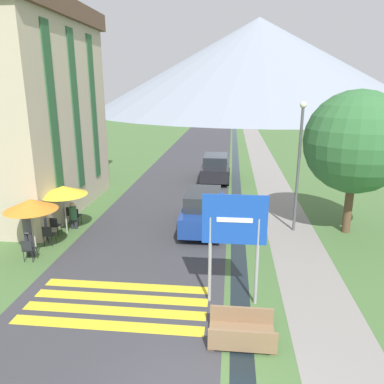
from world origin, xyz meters
TOP-DOWN VIEW (x-y plane):
  - ground_plane at (0.00, 20.00)m, footprint 160.00×160.00m
  - road at (-2.50, 30.00)m, footprint 6.40×60.00m
  - footpath at (3.60, 30.00)m, footprint 2.20×60.00m
  - drainage_channel at (1.20, 30.00)m, footprint 0.60×60.00m
  - crosswalk_marking at (-2.50, 3.41)m, footprint 5.44×2.54m
  - mountain_distant at (6.74, 92.77)m, footprint 82.36×82.36m
  - hotel_building at (-9.40, 12.00)m, footprint 5.37×9.47m
  - road_sign at (0.95, 3.90)m, footprint 1.87×0.11m
  - footbridge at (1.20, 2.12)m, footprint 1.70×1.10m
  - parked_car_near at (-0.40, 9.95)m, footprint 1.89×4.45m
  - parked_car_far at (-0.24, 19.16)m, footprint 1.95×4.54m
  - cafe_chair_far_left at (-6.42, 9.70)m, footprint 0.40×0.40m
  - cafe_chair_nearest at (-6.64, 5.89)m, footprint 0.40×0.40m
  - cafe_chair_middle at (-6.83, 8.40)m, footprint 0.40×0.40m
  - cafe_chair_far_right at (-6.94, 9.88)m, footprint 0.40×0.40m
  - cafe_chair_near_right at (-6.58, 7.35)m, footprint 0.40×0.40m
  - cafe_umbrella_front_orange at (-6.67, 6.46)m, footprint 1.98×1.98m
  - cafe_umbrella_middle_yellow at (-6.44, 8.77)m, footprint 2.07×2.07m
  - person_standing_terrace at (-6.85, 6.32)m, footprint 0.32×0.32m
  - person_seated_far at (-7.07, 7.91)m, footprint 0.32×0.32m
  - person_seated_near at (-6.32, 9.27)m, footprint 0.32×0.32m
  - streetlamp at (3.74, 10.14)m, footprint 0.28×0.28m
  - tree_by_path at (6.05, 10.18)m, footprint 4.37×4.37m

SIDE VIEW (x-z plane):
  - ground_plane at x=0.00m, z-range 0.00..0.00m
  - drainage_channel at x=1.20m, z-range 0.00..0.00m
  - road at x=-2.50m, z-range 0.00..0.01m
  - footpath at x=3.60m, z-range 0.00..0.01m
  - crosswalk_marking at x=-2.50m, z-range 0.00..0.01m
  - footbridge at x=1.20m, z-range -0.10..0.55m
  - cafe_chair_far_left at x=-6.42m, z-range 0.09..0.94m
  - cafe_chair_nearest at x=-6.64m, z-range 0.09..0.94m
  - cafe_chair_middle at x=-6.83m, z-range 0.09..0.94m
  - cafe_chair_far_right at x=-6.94m, z-range 0.09..0.94m
  - cafe_chair_near_right at x=-6.58m, z-range 0.09..0.94m
  - person_seated_far at x=-7.07m, z-range 0.06..1.26m
  - person_seated_near at x=-6.32m, z-range 0.07..1.35m
  - parked_car_near at x=-0.40m, z-range 0.00..1.82m
  - parked_car_far at x=-0.24m, z-range 0.00..1.82m
  - person_standing_terrace at x=-6.85m, z-range 0.15..1.93m
  - cafe_umbrella_middle_yellow at x=-6.44m, z-range 0.89..3.06m
  - cafe_umbrella_front_orange at x=-6.67m, z-range 0.92..3.19m
  - road_sign at x=0.95m, z-range 0.60..4.02m
  - streetlamp at x=3.74m, z-range 0.49..6.23m
  - tree_by_path at x=6.05m, z-range 0.93..7.20m
  - hotel_building at x=-9.40m, z-range 0.43..10.74m
  - mountain_distant at x=6.74m, z-range 0.00..22.36m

